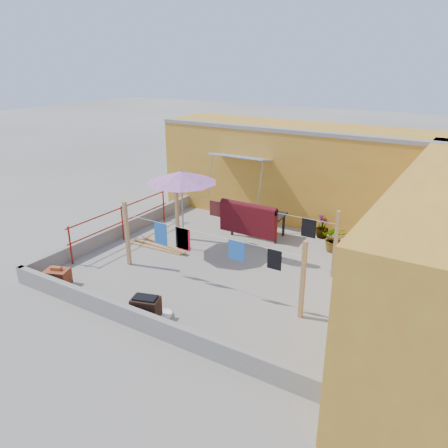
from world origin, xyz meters
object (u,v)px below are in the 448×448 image
(patio_umbrella, at_px, (181,177))
(brick_stack, at_px, (58,277))
(plant_back_a, at_px, (334,239))
(water_jug_a, at_px, (360,260))
(outdoor_table, at_px, (258,214))
(green_hose, at_px, (397,258))
(water_jug_b, at_px, (347,286))
(brazier, at_px, (146,308))
(white_basin, at_px, (163,314))

(patio_umbrella, xyz_separation_m, brick_stack, (-1.35, -3.43, -1.96))
(brick_stack, distance_m, plant_back_a, 7.63)
(patio_umbrella, height_order, water_jug_a, patio_umbrella)
(outdoor_table, height_order, brick_stack, outdoor_table)
(outdoor_table, relative_size, green_hose, 3.11)
(patio_umbrella, xyz_separation_m, water_jug_b, (4.89, -0.03, -2.01))
(water_jug_b, bearing_deg, plant_back_a, 115.46)
(brick_stack, height_order, brazier, brazier)
(outdoor_table, relative_size, water_jug_a, 5.13)
(water_jug_a, bearing_deg, patio_umbrella, -161.58)
(brick_stack, bearing_deg, brazier, -0.00)
(outdoor_table, bearing_deg, white_basin, -86.12)
(white_basin, bearing_deg, water_jug_a, 57.66)
(brazier, relative_size, green_hose, 1.22)
(brick_stack, distance_m, brazier, 2.87)
(brick_stack, relative_size, water_jug_a, 2.01)
(green_hose, height_order, plant_back_a, plant_back_a)
(outdoor_table, xyz_separation_m, brazier, (0.12, -5.49, -0.46))
(patio_umbrella, relative_size, outdoor_table, 1.39)
(water_jug_b, relative_size, plant_back_a, 0.48)
(patio_umbrella, distance_m, green_hose, 6.48)
(outdoor_table, xyz_separation_m, green_hose, (4.16, 0.50, -0.68))
(green_hose, distance_m, plant_back_a, 1.78)
(water_jug_a, distance_m, plant_back_a, 1.10)
(water_jug_a, bearing_deg, water_jug_b, -85.78)
(brazier, bearing_deg, brick_stack, 180.00)
(patio_umbrella, relative_size, plant_back_a, 3.06)
(white_basin, relative_size, water_jug_b, 1.17)
(brazier, distance_m, water_jug_a, 5.98)
(brazier, bearing_deg, green_hose, 56.02)
(brick_stack, distance_m, white_basin, 3.12)
(water_jug_b, distance_m, green_hose, 2.67)
(patio_umbrella, height_order, green_hose, patio_umbrella)
(brick_stack, height_order, plant_back_a, plant_back_a)
(outdoor_table, bearing_deg, water_jug_b, -30.89)
(green_hose, bearing_deg, water_jug_b, -104.38)
(white_basin, xyz_separation_m, green_hose, (3.80, 5.73, -0.00))
(green_hose, relative_size, plant_back_a, 0.71)
(outdoor_table, xyz_separation_m, water_jug_b, (3.49, -2.09, -0.55))
(water_jug_b, distance_m, plant_back_a, 2.42)
(water_jug_b, xyz_separation_m, green_hose, (0.66, 2.59, -0.13))
(white_basin, relative_size, plant_back_a, 0.56)
(outdoor_table, relative_size, brick_stack, 2.55)
(patio_umbrella, bearing_deg, plant_back_a, 29.03)
(patio_umbrella, relative_size, white_basin, 5.49)
(plant_back_a, bearing_deg, white_basin, -111.58)
(brazier, xyz_separation_m, water_jug_b, (3.37, 3.40, -0.09))
(patio_umbrella, relative_size, water_jug_a, 7.15)
(brick_stack, xyz_separation_m, water_jug_a, (6.12, 5.02, -0.06))
(brick_stack, relative_size, white_basin, 1.54)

